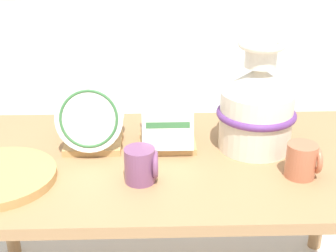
# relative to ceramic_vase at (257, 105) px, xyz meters

# --- Properties ---
(display_table) EXTENTS (1.41, 0.74, 0.62)m
(display_table) POSITION_rel_ceramic_vase_xyz_m (-0.29, -0.06, -0.22)
(display_table) COLOR #9E754C
(display_table) RESTS_ON ground_plane
(ceramic_vase) EXTENTS (0.26, 0.26, 0.36)m
(ceramic_vase) POSITION_rel_ceramic_vase_xyz_m (0.00, 0.00, 0.00)
(ceramic_vase) COLOR silver
(ceramic_vase) RESTS_ON display_table
(dish_rack_round_plates) EXTENTS (0.21, 0.21, 0.23)m
(dish_rack_round_plates) POSITION_rel_ceramic_vase_xyz_m (-0.54, 0.01, -0.06)
(dish_rack_round_plates) COLOR tan
(dish_rack_round_plates) RESTS_ON display_table
(dish_rack_square_plates) EXTENTS (0.19, 0.19, 0.19)m
(dish_rack_square_plates) POSITION_rel_ceramic_vase_xyz_m (-0.29, 0.02, -0.09)
(dish_rack_square_plates) COLOR tan
(dish_rack_square_plates) RESTS_ON display_table
(mug_terracotta_glaze) EXTENTS (0.10, 0.09, 0.10)m
(mug_terracotta_glaze) POSITION_rel_ceramic_vase_xyz_m (0.10, -0.19, -0.10)
(mug_terracotta_glaze) COLOR #B76647
(mug_terracotta_glaze) RESTS_ON display_table
(mug_plum_glaze) EXTENTS (0.10, 0.09, 0.10)m
(mug_plum_glaze) POSITION_rel_ceramic_vase_xyz_m (-0.37, -0.21, -0.10)
(mug_plum_glaze) COLOR #7A4770
(mug_plum_glaze) RESTS_ON display_table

